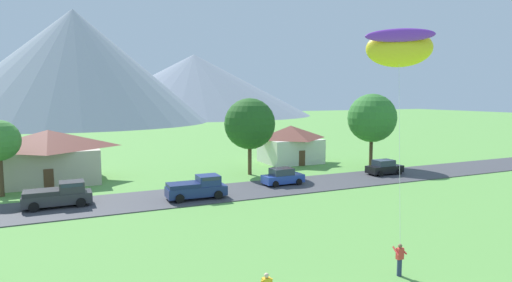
{
  "coord_description": "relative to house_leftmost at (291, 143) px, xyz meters",
  "views": [
    {
      "loc": [
        -11.88,
        -9.2,
        9.15
      ],
      "look_at": [
        -0.68,
        15.53,
        6.18
      ],
      "focal_mm": 29.65,
      "sensor_mm": 36.0,
      "label": 1
    }
  ],
  "objects": [
    {
      "name": "house_leftmost",
      "position": [
        0.0,
        0.0,
        0.0
      ],
      "size": [
        7.82,
        6.6,
        5.03
      ],
      "color": "silver",
      "rests_on": "ground"
    },
    {
      "name": "mountain_far_east_ridge",
      "position": [
        26.34,
        137.3,
        11.02
      ],
      "size": [
        104.88,
        104.88,
        27.25
      ],
      "primitive_type": "cone",
      "color": "gray",
      "rests_on": "ground"
    },
    {
      "name": "tree_right_of_center",
      "position": [
        7.46,
        -7.52,
        3.65
      ],
      "size": [
        6.1,
        6.1,
        9.32
      ],
      "color": "#4C3823",
      "rests_on": "ground"
    },
    {
      "name": "parked_car_blue_west_end",
      "position": [
        -7.83,
        -12.46,
        -1.74
      ],
      "size": [
        4.25,
        2.17,
        1.68
      ],
      "color": "#2847A8",
      "rests_on": "road_strip"
    },
    {
      "name": "parked_car_black_mid_east",
      "position": [
        5.41,
        -12.38,
        -1.74
      ],
      "size": [
        4.2,
        2.09,
        1.68
      ],
      "color": "black",
      "rests_on": "road_strip"
    },
    {
      "name": "house_left_center",
      "position": [
        -29.42,
        -0.91,
        0.25
      ],
      "size": [
        10.46,
        8.25,
        5.52
      ],
      "color": "beige",
      "rests_on": "ground"
    },
    {
      "name": "kite_flyer_with_kite",
      "position": [
        -9.64,
        -30.3,
        9.24
      ],
      "size": [
        5.3,
        5.96,
        13.13
      ],
      "color": "navy",
      "rests_on": "ground"
    },
    {
      "name": "road_strip",
      "position": [
        -15.84,
        -13.19,
        -2.56
      ],
      "size": [
        160.0,
        7.06,
        0.08
      ],
      "primitive_type": "cube",
      "color": "#424247",
      "rests_on": "ground"
    },
    {
      "name": "mountain_central_ridge",
      "position": [
        -23.93,
        103.83,
        15.96
      ],
      "size": [
        87.07,
        87.07,
        37.12
      ],
      "primitive_type": "cone",
      "color": "gray",
      "rests_on": "ground"
    },
    {
      "name": "pickup_truck_charcoal_east_side",
      "position": [
        -28.42,
        -12.46,
        -1.55
      ],
      "size": [
        5.24,
        2.39,
        1.99
      ],
      "color": "#333338",
      "rests_on": "road_strip"
    },
    {
      "name": "pickup_truck_navy_west_side",
      "position": [
        -17.34,
        -14.49,
        -1.55
      ],
      "size": [
        5.24,
        2.4,
        1.99
      ],
      "color": "navy",
      "rests_on": "road_strip"
    },
    {
      "name": "tree_near_left",
      "position": [
        -8.55,
        -5.76,
        3.27
      ],
      "size": [
        5.84,
        5.84,
        8.8
      ],
      "color": "brown",
      "rests_on": "ground"
    }
  ]
}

